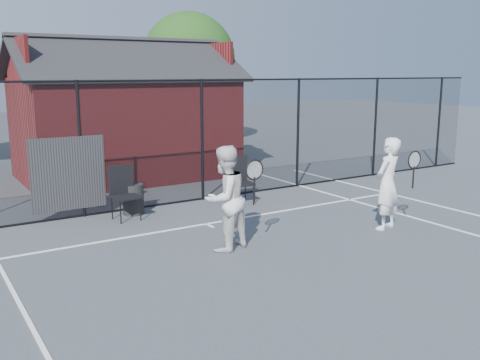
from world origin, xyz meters
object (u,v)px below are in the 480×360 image
clubhouse (125,124)px  chair_left (126,194)px  player_back (225,198)px  waste_bin (133,199)px  chair_right (241,181)px  player_front (387,184)px

clubhouse → chair_left: bearing=-110.7°
player_back → waste_bin: player_back is taller
player_back → chair_right: player_back is taller
chair_left → waste_bin: chair_left is taller
clubhouse → player_back: 7.72m
player_front → player_back: player_back is taller
clubhouse → chair_left: clubhouse is taller
clubhouse → chair_right: size_ratio=5.79×
player_front → chair_right: size_ratio=1.68×
chair_left → chair_right: (2.87, -0.13, -0.01)m
player_front → waste_bin: bearing=135.7°
player_back → chair_right: size_ratio=1.69×
chair_right → player_front: bearing=-61.3°
chair_left → waste_bin: bearing=46.5°
clubhouse → player_back: (-1.00, -7.62, -0.66)m
player_back → chair_right: bearing=52.8°
waste_bin → chair_left: bearing=-129.9°
clubhouse → waste_bin: size_ratio=9.42×
chair_left → waste_bin: 0.53m
player_front → player_back: (-3.45, 0.63, 0.00)m
player_front → chair_left: player_front is taller
clubhouse → player_front: bearing=-73.4°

